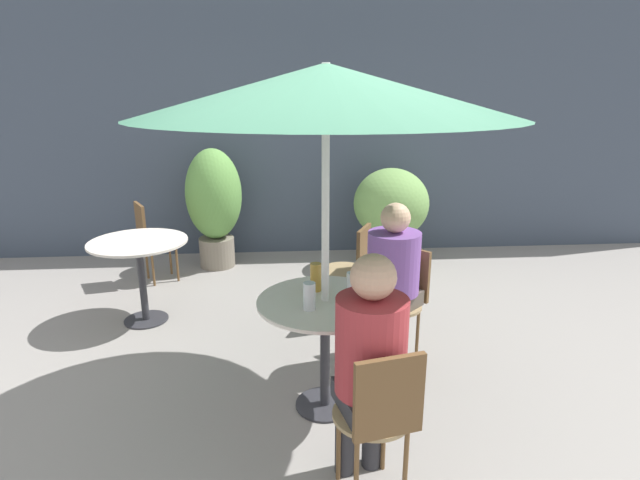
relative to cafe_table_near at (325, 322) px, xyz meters
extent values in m
plane|color=gray|center=(0.04, -0.20, -0.58)|extent=(20.00, 20.00, 0.00)
cube|color=#3D4756|center=(0.04, 3.20, 0.92)|extent=(10.00, 0.06, 3.00)
cylinder|color=#2D2D33|center=(0.00, 0.00, -0.57)|extent=(0.37, 0.37, 0.01)
cylinder|color=#2D2D33|center=(0.00, 0.00, -0.22)|extent=(0.06, 0.06, 0.68)
cylinder|color=silver|center=(0.00, 0.00, 0.13)|extent=(0.81, 0.81, 0.02)
cylinder|color=#2D2D33|center=(-1.43, 1.33, -0.57)|extent=(0.37, 0.37, 0.01)
cylinder|color=#2D2D33|center=(-1.43, 1.33, -0.22)|extent=(0.06, 0.06, 0.68)
cylinder|color=silver|center=(-1.43, 1.33, 0.13)|extent=(0.80, 0.80, 0.02)
cylinder|color=#997F56|center=(0.16, -0.72, -0.14)|extent=(0.38, 0.38, 0.02)
cylinder|color=brown|center=(0.07, -0.86, -0.36)|extent=(0.02, 0.02, 0.43)
cylinder|color=brown|center=(0.31, -0.81, -0.36)|extent=(0.02, 0.02, 0.43)
cylinder|color=brown|center=(0.01, -0.62, -0.36)|extent=(0.02, 0.02, 0.43)
cylinder|color=brown|center=(0.25, -0.57, -0.36)|extent=(0.02, 0.02, 0.43)
cube|color=brown|center=(0.20, -0.88, 0.06)|extent=(0.32, 0.10, 0.38)
cylinder|color=#997F56|center=(0.54, 0.50, -0.14)|extent=(0.38, 0.38, 0.02)
cylinder|color=brown|center=(0.71, 0.49, -0.36)|extent=(0.02, 0.02, 0.43)
cylinder|color=brown|center=(0.55, 0.67, -0.36)|extent=(0.02, 0.02, 0.43)
cylinder|color=brown|center=(0.53, 0.32, -0.36)|extent=(0.02, 0.02, 0.43)
cylinder|color=brown|center=(0.37, 0.50, -0.36)|extent=(0.02, 0.02, 0.43)
cube|color=brown|center=(0.66, 0.61, 0.06)|extent=(0.24, 0.26, 0.38)
cylinder|color=#997F56|center=(0.27, 1.25, -0.14)|extent=(0.38, 0.38, 0.02)
cylinder|color=brown|center=(0.33, 1.09, -0.36)|extent=(0.02, 0.02, 0.43)
cylinder|color=brown|center=(0.43, 1.31, -0.36)|extent=(0.02, 0.02, 0.43)
cylinder|color=brown|center=(0.10, 1.19, -0.36)|extent=(0.02, 0.02, 0.43)
cylinder|color=brown|center=(0.21, 1.42, -0.36)|extent=(0.02, 0.02, 0.43)
cube|color=brown|center=(0.42, 1.18, 0.06)|extent=(0.17, 0.30, 0.38)
cylinder|color=#997F56|center=(-1.50, 2.30, -0.14)|extent=(0.38, 0.38, 0.02)
cylinder|color=brown|center=(-1.67, 2.35, -0.36)|extent=(0.02, 0.02, 0.43)
cylinder|color=brown|center=(-1.55, 2.14, -0.36)|extent=(0.02, 0.02, 0.43)
cylinder|color=brown|center=(-1.45, 2.47, -0.36)|extent=(0.02, 0.02, 0.43)
cylinder|color=brown|center=(-1.34, 2.25, -0.36)|extent=(0.02, 0.02, 0.43)
cube|color=brown|center=(-1.65, 2.22, 0.06)|extent=(0.18, 0.30, 0.38)
cylinder|color=#2D2D33|center=(0.20, -0.54, -0.36)|extent=(0.10, 0.10, 0.43)
cylinder|color=#2D2D33|center=(0.05, -0.57, -0.36)|extent=(0.10, 0.10, 0.43)
cube|color=#2D2D33|center=(0.15, -0.68, -0.08)|extent=(0.35, 0.37, 0.10)
cylinder|color=#9E2D33|center=(0.15, -0.68, 0.20)|extent=(0.33, 0.33, 0.46)
sphere|color=tan|center=(0.15, -0.68, 0.54)|extent=(0.21, 0.21, 0.21)
cylinder|color=brown|center=(0.36, 0.44, -0.36)|extent=(0.11, 0.11, 0.43)
cylinder|color=brown|center=(0.47, 0.32, -0.36)|extent=(0.11, 0.11, 0.43)
cube|color=brown|center=(0.51, 0.47, -0.07)|extent=(0.46, 0.46, 0.11)
cylinder|color=#7A4C9E|center=(0.51, 0.47, 0.20)|extent=(0.36, 0.36, 0.43)
sphere|color=#DBAD89|center=(0.51, 0.47, 0.51)|extent=(0.20, 0.20, 0.20)
cylinder|color=#B28433|center=(-0.05, 0.15, 0.23)|extent=(0.07, 0.07, 0.18)
cylinder|color=silver|center=(-0.10, -0.12, 0.22)|extent=(0.07, 0.07, 0.16)
cylinder|color=silver|center=(0.15, -0.05, 0.23)|extent=(0.06, 0.06, 0.19)
cylinder|color=slate|center=(-0.98, 2.70, -0.41)|extent=(0.39, 0.39, 0.33)
ellipsoid|color=#609947|center=(-0.98, 2.70, 0.25)|extent=(0.60, 0.60, 0.99)
cylinder|color=slate|center=(0.95, 2.56, -0.41)|extent=(0.37, 0.37, 0.33)
ellipsoid|color=#709E51|center=(0.95, 2.56, 0.14)|extent=(0.82, 0.82, 0.77)
cylinder|color=silver|center=(0.00, 0.00, 0.44)|extent=(0.04, 0.04, 2.04)
cone|color=#33664C|center=(0.00, 0.00, 1.32)|extent=(2.06, 2.06, 0.28)
camera|label=1|loc=(-0.24, -2.70, 1.32)|focal=28.00mm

